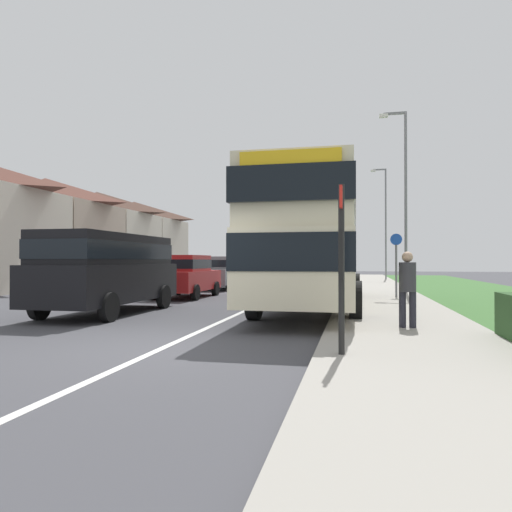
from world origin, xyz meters
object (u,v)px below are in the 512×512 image
parked_car_red (185,274)px  cycle_route_sign (396,262)px  double_decker_bus (315,240)px  parked_car_grey (219,272)px  pedestrian_at_stop (407,286)px  parked_car_white (245,270)px  street_lamp_far (384,217)px  bus_stop_sign (341,257)px  parked_van_black (108,267)px  street_lamp_mid (403,191)px

parked_car_red → cycle_route_sign: bearing=5.8°
double_decker_bus → parked_car_grey: size_ratio=2.83×
parked_car_red → parked_car_grey: (-0.17, 5.36, -0.01)m
parked_car_red → double_decker_bus: bearing=-30.3°
parked_car_grey → pedestrian_at_stop: parked_car_grey is taller
parked_car_white → street_lamp_far: street_lamp_far is taller
pedestrian_at_stop → bus_stop_sign: size_ratio=0.64×
parked_car_red → parked_car_grey: size_ratio=1.03×
street_lamp_far → pedestrian_at_stop: bearing=-92.3°
parked_van_black → street_lamp_mid: size_ratio=0.68×
parked_car_white → street_lamp_mid: 12.01m
parked_car_grey → pedestrian_at_stop: (7.92, -13.18, 0.05)m
double_decker_bus → bus_stop_sign: size_ratio=4.35×
cycle_route_sign → street_lamp_mid: street_lamp_mid is taller
parked_van_black → parked_car_grey: bearing=90.5°
parked_van_black → parked_car_red: (0.08, 5.83, -0.39)m
double_decker_bus → cycle_route_sign: double_decker_bus is taller
parked_car_white → street_lamp_mid: size_ratio=0.55×
cycle_route_sign → street_lamp_mid: size_ratio=0.32×
parked_car_grey → pedestrian_at_stop: 15.37m
parked_car_grey → street_lamp_far: bearing=55.3°
cycle_route_sign → parked_car_grey: bearing=151.7°
cycle_route_sign → parked_car_red: bearing=-174.2°
parked_car_grey → street_lamp_mid: size_ratio=0.51×
bus_stop_sign → parked_car_red: bearing=120.9°
parked_van_black → pedestrian_at_stop: bearing=-14.2°
street_lamp_far → double_decker_bus: bearing=-98.9°
bus_stop_sign → street_lamp_far: 29.48m
parked_car_red → bus_stop_sign: bearing=-59.1°
double_decker_bus → bus_stop_sign: double_decker_bus is taller
double_decker_bus → street_lamp_mid: street_lamp_mid is taller
pedestrian_at_stop → cycle_route_sign: size_ratio=0.66×
parked_car_red → pedestrian_at_stop: (7.74, -7.81, 0.04)m
parked_van_black → street_lamp_mid: (8.77, 8.71, 3.14)m
parked_car_white → cycle_route_sign: bearing=-49.2°
cycle_route_sign → parked_van_black: bearing=-141.3°
pedestrian_at_stop → cycle_route_sign: cycle_route_sign is taller
parked_car_grey → bus_stop_sign: bus_stop_sign is taller
pedestrian_at_stop → bus_stop_sign: 3.33m
double_decker_bus → parked_van_black: double_decker_bus is taller
parked_car_red → parked_car_grey: bearing=91.8°
street_lamp_mid → bus_stop_sign: bearing=-99.0°
parked_car_grey → bus_stop_sign: 17.55m
double_decker_bus → parked_car_red: 6.44m
double_decker_bus → street_lamp_mid: 7.26m
parked_car_grey → street_lamp_far: 16.26m
cycle_route_sign → street_lamp_far: 17.84m
parked_car_grey → street_lamp_far: size_ratio=0.48×
double_decker_bus → parked_car_white: double_decker_bus is taller
parked_car_white → cycle_route_sign: cycle_route_sign is taller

